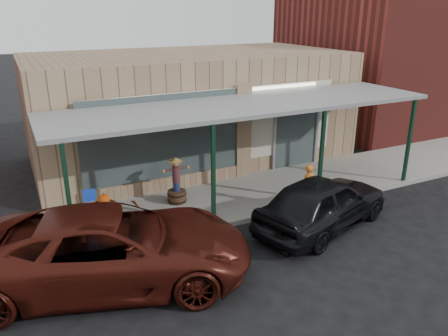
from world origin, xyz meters
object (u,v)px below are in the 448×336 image
barrel_pumpkin (105,209)px  car_maroon (112,247)px  handicap_sign (91,210)px  parked_sedan (323,202)px  barrel_scarecrow (177,187)px

barrel_pumpkin → car_maroon: (-0.45, -2.99, 0.43)m
handicap_sign → car_maroon: 1.55m
handicap_sign → car_maroon: car_maroon is taller
parked_sedan → barrel_scarecrow: bearing=28.4°
handicap_sign → parked_sedan: size_ratio=0.32×
barrel_scarecrow → parked_sedan: barrel_scarecrow is taller
barrel_scarecrow → car_maroon: 4.07m
barrel_scarecrow → handicap_sign: size_ratio=0.95×
barrel_scarecrow → barrel_pumpkin: (-2.21, -0.08, -0.22)m
barrel_pumpkin → parked_sedan: parked_sedan is taller
barrel_pumpkin → car_maroon: size_ratio=0.12×
barrel_scarecrow → parked_sedan: size_ratio=0.30×
parked_sedan → car_maroon: bearing=72.9°
barrel_pumpkin → handicap_sign: bearing=-111.7°
barrel_pumpkin → parked_sedan: size_ratio=0.16×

